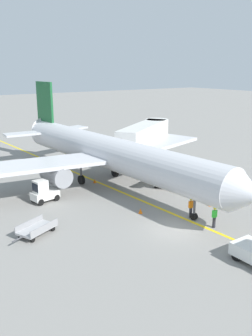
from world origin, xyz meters
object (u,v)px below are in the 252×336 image
(ground_crew_marshaller, at_px, (214,216))
(safety_cone_tail_area, at_px, (205,170))
(safety_cone_wingtip_right, at_px, (95,181))
(airliner, at_px, (106,152))
(baggage_cart_loaded, at_px, (37,229))
(safety_cone_nose_right, at_px, (140,211))
(jet_bridge, at_px, (147,133))
(belt_loader_forward_hold, at_px, (164,177))
(safety_cone_wingtip_left, at_px, (210,204))
(belt_loader_aft_hold, at_px, (228,183))
(baggage_tug_near_wing, at_px, (43,192))
(ground_crew_wing_walker, at_px, (191,207))

(ground_crew_marshaller, xyz_separation_m, safety_cone_tail_area, (10.91, 11.12, -0.69))
(safety_cone_wingtip_right, bearing_deg, airliner, -46.63)
(baggage_cart_loaded, relative_size, safety_cone_nose_right, 8.52)
(jet_bridge, xyz_separation_m, belt_loader_forward_hold, (-5.00, -9.35, -2.77))
(airliner, relative_size, safety_cone_wingtip_left, 80.30)
(belt_loader_aft_hold, distance_m, baggage_cart_loaded, 19.39)
(safety_cone_nose_right, distance_m, safety_cone_tail_area, 14.95)
(airliner, relative_size, baggage_tug_near_wing, 13.64)
(ground_crew_marshaller, bearing_deg, belt_loader_aft_hold, 33.78)
(safety_cone_nose_right, distance_m, safety_cone_wingtip_left, 6.44)
(safety_cone_nose_right, bearing_deg, ground_crew_marshaller, -61.78)
(belt_loader_forward_hold, xyz_separation_m, safety_cone_wingtip_right, (-5.62, 4.57, -0.56))
(safety_cone_wingtip_right, bearing_deg, baggage_cart_loaded, -139.24)
(ground_crew_wing_walker, bearing_deg, airliner, 94.29)
(safety_cone_wingtip_left, distance_m, safety_cone_wingtip_right, 12.65)
(belt_loader_aft_hold, bearing_deg, belt_loader_forward_hold, 128.31)
(ground_crew_marshaller, distance_m, ground_crew_wing_walker, 2.41)
(belt_loader_aft_hold, distance_m, ground_crew_wing_walker, 8.38)
(baggage_cart_loaded, height_order, safety_cone_nose_right, baggage_cart_loaded)
(ground_crew_wing_walker, bearing_deg, baggage_tug_near_wing, 129.58)
(ground_crew_wing_walker, xyz_separation_m, safety_cone_wingtip_left, (3.25, 0.86, -0.69))
(belt_loader_forward_hold, relative_size, safety_cone_wingtip_right, 10.35)
(ground_crew_wing_walker, distance_m, safety_cone_wingtip_right, 12.62)
(jet_bridge, distance_m, safety_cone_tail_area, 9.42)
(belt_loader_aft_hold, relative_size, safety_cone_wingtip_left, 11.17)
(safety_cone_wingtip_right, bearing_deg, ground_crew_marshaller, -82.93)
(safety_cone_wingtip_left, bearing_deg, jet_bridge, 71.09)
(safety_cone_tail_area, bearing_deg, safety_cone_wingtip_right, 163.58)
(airliner, relative_size, ground_crew_wing_walker, 20.78)
(belt_loader_forward_hold, bearing_deg, safety_cone_wingtip_right, 140.89)
(jet_bridge, relative_size, baggage_cart_loaded, 3.24)
(ground_crew_marshaller, distance_m, safety_cone_tail_area, 15.60)
(jet_bridge, bearing_deg, baggage_cart_loaded, -147.09)
(belt_loader_forward_hold, bearing_deg, baggage_tug_near_wing, 169.56)
(ground_crew_marshaller, bearing_deg, safety_cone_wingtip_left, 46.00)
(airliner, relative_size, belt_loader_aft_hold, 7.19)
(jet_bridge, xyz_separation_m, safety_cone_tail_area, (2.14, -8.55, -3.32))
(airliner, xyz_separation_m, jet_bridge, (9.74, 5.72, 0.12))
(belt_loader_forward_hold, bearing_deg, belt_loader_aft_hold, -51.69)
(ground_crew_marshaller, xyz_separation_m, safety_cone_wingtip_left, (3.15, 3.27, -0.69))
(ground_crew_marshaller, distance_m, safety_cone_wingtip_right, 15.01)
(ground_crew_marshaller, xyz_separation_m, safety_cone_nose_right, (-2.91, 5.43, -0.69))
(belt_loader_forward_hold, distance_m, safety_cone_wingtip_right, 7.26)
(baggage_tug_near_wing, height_order, safety_cone_nose_right, baggage_tug_near_wing)
(safety_cone_tail_area, bearing_deg, ground_crew_marshaller, -134.46)
(jet_bridge, bearing_deg, belt_loader_forward_hold, -118.14)
(ground_crew_marshaller, distance_m, safety_cone_nose_right, 6.20)
(jet_bridge, height_order, safety_cone_wingtip_left, jet_bridge)
(airliner, xyz_separation_m, safety_cone_nose_right, (-1.95, -8.52, -3.20))
(jet_bridge, distance_m, ground_crew_wing_walker, 19.59)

